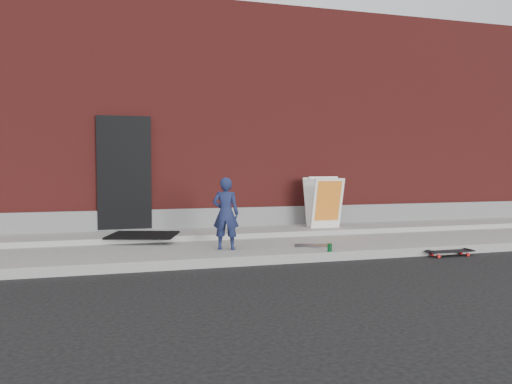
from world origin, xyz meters
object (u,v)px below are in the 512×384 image
object	(u,v)px
skateboard	(450,252)
soda_can	(330,247)
child	(226,213)
pizza_sign	(324,202)

from	to	relation	value
skateboard	soda_can	bearing A→B (deg)	175.48
child	soda_can	distance (m)	1.79
child	skateboard	world-z (taller)	child
skateboard	pizza_sign	size ratio (longest dim) A/B	0.78
pizza_sign	soda_can	size ratio (longest dim) A/B	7.73
pizza_sign	child	bearing A→B (deg)	-147.22
pizza_sign	soda_can	xyz separation A→B (m)	(-0.87, -2.24, -0.56)
child	soda_can	xyz separation A→B (m)	(1.57, -0.68, -0.53)
child	pizza_sign	size ratio (longest dim) A/B	1.13
pizza_sign	soda_can	distance (m)	2.47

